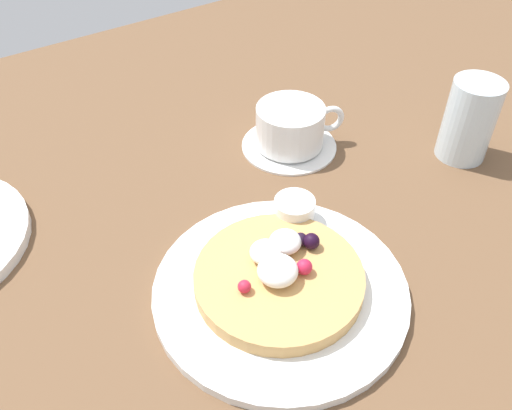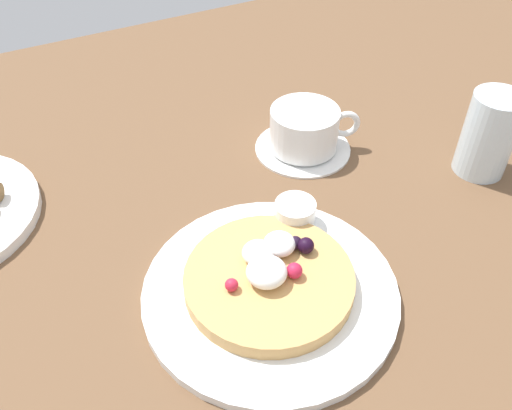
% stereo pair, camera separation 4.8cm
% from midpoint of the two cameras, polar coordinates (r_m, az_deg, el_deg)
% --- Properties ---
extents(ground_plane, '(1.93, 1.20, 0.03)m').
position_cam_midpoint_polar(ground_plane, '(0.59, 0.65, -5.98)').
color(ground_plane, brown).
extents(pancake_plate, '(0.25, 0.25, 0.01)m').
position_cam_midpoint_polar(pancake_plate, '(0.54, 3.68, -9.41)').
color(pancake_plate, white).
rests_on(pancake_plate, ground_plane).
extents(pancake_with_berries, '(0.17, 0.17, 0.04)m').
position_cam_midpoint_polar(pancake_with_berries, '(0.53, 3.84, -7.77)').
color(pancake_with_berries, tan).
rests_on(pancake_with_berries, pancake_plate).
extents(syrup_ramekin, '(0.04, 0.04, 0.03)m').
position_cam_midpoint_polar(syrup_ramekin, '(0.59, 6.36, -0.83)').
color(syrup_ramekin, white).
rests_on(syrup_ramekin, pancake_plate).
extents(coffee_saucer, '(0.13, 0.13, 0.01)m').
position_cam_midpoint_polar(coffee_saucer, '(0.72, 6.89, 6.00)').
color(coffee_saucer, white).
rests_on(coffee_saucer, ground_plane).
extents(coffee_cup, '(0.11, 0.09, 0.05)m').
position_cam_midpoint_polar(coffee_cup, '(0.70, 7.20, 8.04)').
color(coffee_cup, white).
rests_on(coffee_cup, coffee_saucer).
extents(water_glass, '(0.06, 0.06, 0.11)m').
position_cam_midpoint_polar(water_glass, '(0.72, 25.20, 6.69)').
color(water_glass, silver).
rests_on(water_glass, ground_plane).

